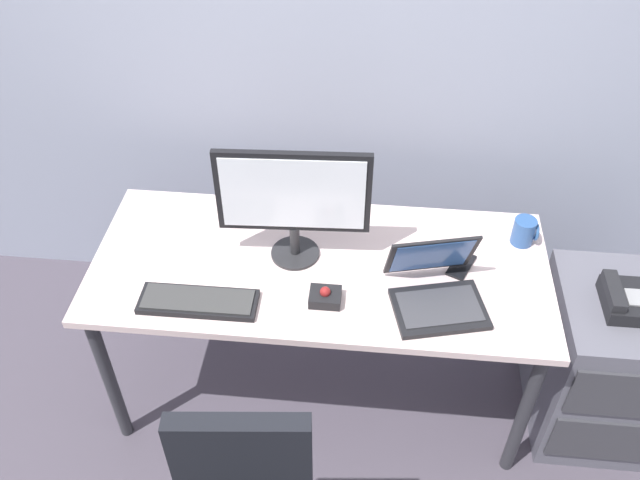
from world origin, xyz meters
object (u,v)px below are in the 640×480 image
(keyboard, at_px, (198,301))
(trackball_mouse, at_px, (325,296))
(laptop, at_px, (436,289))
(file_cabinet, at_px, (597,363))
(desk_phone, at_px, (626,300))
(cell_phone, at_px, (461,265))
(coffee_mug, at_px, (524,231))
(monitor_main, at_px, (293,198))

(keyboard, bearing_deg, trackball_mouse, 7.45)
(laptop, height_order, trackball_mouse, laptop)
(file_cabinet, height_order, desk_phone, desk_phone)
(desk_phone, distance_m, cell_phone, 0.58)
(laptop, xyz_separation_m, cell_phone, (0.10, 0.17, -0.05))
(laptop, distance_m, cell_phone, 0.21)
(desk_phone, bearing_deg, trackball_mouse, -172.79)
(keyboard, distance_m, cell_phone, 0.96)
(desk_phone, height_order, cell_phone, desk_phone)
(file_cabinet, distance_m, coffee_mug, 0.62)
(trackball_mouse, height_order, coffee_mug, coffee_mug)
(monitor_main, height_order, cell_phone, monitor_main)
(desk_phone, distance_m, monitor_main, 1.23)
(desk_phone, bearing_deg, monitor_main, 175.75)
(keyboard, bearing_deg, monitor_main, 42.74)
(monitor_main, xyz_separation_m, laptop, (0.51, -0.18, -0.22))
(laptop, distance_m, coffee_mug, 0.47)
(monitor_main, xyz_separation_m, keyboard, (-0.30, -0.28, -0.26))
(file_cabinet, relative_size, coffee_mug, 6.52)
(file_cabinet, height_order, laptop, laptop)
(file_cabinet, height_order, monitor_main, monitor_main)
(file_cabinet, bearing_deg, laptop, -171.35)
(keyboard, distance_m, trackball_mouse, 0.44)
(file_cabinet, xyz_separation_m, trackball_mouse, (-1.07, -0.15, 0.43))
(cell_phone, bearing_deg, laptop, -95.39)
(keyboard, height_order, cell_phone, keyboard)
(laptop, bearing_deg, keyboard, -172.82)
(keyboard, bearing_deg, desk_phone, 7.28)
(file_cabinet, xyz_separation_m, keyboard, (-1.50, -0.21, 0.42))
(laptop, bearing_deg, desk_phone, 7.39)
(keyboard, relative_size, coffee_mug, 3.84)
(trackball_mouse, xyz_separation_m, coffee_mug, (0.72, 0.38, 0.03))
(keyboard, distance_m, coffee_mug, 1.23)
(coffee_mug, xyz_separation_m, cell_phone, (-0.24, -0.16, -0.05))
(trackball_mouse, bearing_deg, cell_phone, 24.52)
(file_cabinet, distance_m, monitor_main, 1.38)
(desk_phone, height_order, keyboard, desk_phone)
(laptop, relative_size, cell_phone, 2.63)
(file_cabinet, relative_size, desk_phone, 3.49)
(coffee_mug, height_order, cell_phone, coffee_mug)
(file_cabinet, distance_m, laptop, 0.83)
(laptop, height_order, coffee_mug, laptop)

